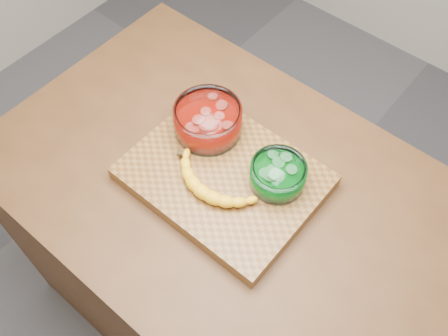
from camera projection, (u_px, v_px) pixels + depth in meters
The scene contains 6 objects.
ground at pixel (224, 302), 1.99m from camera, with size 3.50×3.50×0.00m, color #515055.
counter at pixel (224, 256), 1.61m from camera, with size 1.20×0.80×0.90m, color #513118.
cutting_board at pixel (224, 177), 1.22m from camera, with size 0.45×0.35×0.04m, color brown.
bowl_red at pixel (208, 121), 1.25m from camera, with size 0.17×0.17×0.08m.
bowl_green at pixel (278, 175), 1.17m from camera, with size 0.13×0.13×0.06m.
banana at pixel (210, 184), 1.17m from camera, with size 0.26×0.11×0.04m, color yellow, non-canonical shape.
Camera 1 is at (0.43, -0.51, 1.95)m, focal length 40.00 mm.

